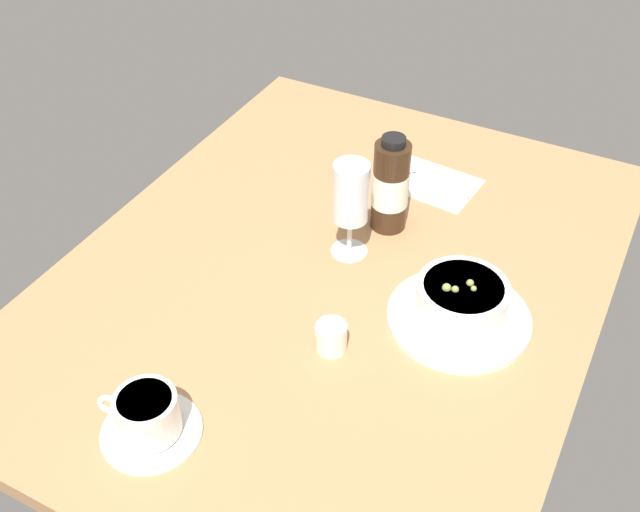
# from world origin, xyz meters

# --- Properties ---
(ground_plane) EXTENTS (1.10, 0.84, 0.03)m
(ground_plane) POSITION_xyz_m (0.00, 0.00, -0.01)
(ground_plane) COLOR #B27F51
(porridge_bowl) EXTENTS (0.22, 0.22, 0.08)m
(porridge_bowl) POSITION_xyz_m (-0.02, -0.22, 0.03)
(porridge_bowl) COLOR white
(porridge_bowl) RESTS_ON ground_plane
(cutlery_setting) EXTENTS (0.14, 0.18, 0.01)m
(cutlery_setting) POSITION_xyz_m (0.31, -0.05, 0.00)
(cutlery_setting) COLOR white
(cutlery_setting) RESTS_ON ground_plane
(coffee_cup) EXTENTS (0.14, 0.14, 0.07)m
(coffee_cup) POSITION_xyz_m (-0.40, 0.07, 0.03)
(coffee_cup) COLOR white
(coffee_cup) RESTS_ON ground_plane
(creamer_jug) EXTENTS (0.05, 0.05, 0.05)m
(creamer_jug) POSITION_xyz_m (-0.16, -0.07, 0.02)
(creamer_jug) COLOR white
(creamer_jug) RESTS_ON ground_plane
(wine_glass) EXTENTS (0.06, 0.06, 0.17)m
(wine_glass) POSITION_xyz_m (0.06, -0.00, 0.11)
(wine_glass) COLOR white
(wine_glass) RESTS_ON ground_plane
(sauce_bottle_brown) EXTENTS (0.06, 0.06, 0.18)m
(sauce_bottle_brown) POSITION_xyz_m (0.15, -0.03, 0.08)
(sauce_bottle_brown) COLOR #382314
(sauce_bottle_brown) RESTS_ON ground_plane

